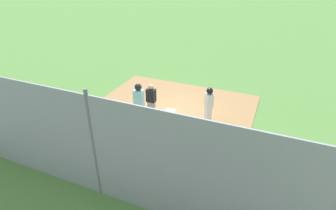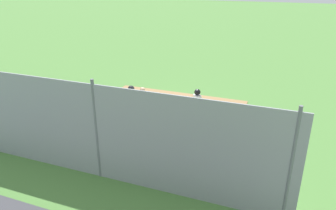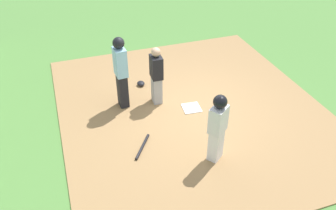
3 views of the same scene
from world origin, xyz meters
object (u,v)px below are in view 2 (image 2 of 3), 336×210
home_plate (161,114)px  umpire (132,105)px  runner (197,104)px  baseball_bat (169,131)px  catcher_mask (124,116)px  catcher (143,103)px

home_plate → umpire: size_ratio=0.24×
home_plate → runner: (1.80, -0.21, 0.87)m
baseball_bat → catcher_mask: 2.55m
umpire → home_plate: bearing=-27.5°
runner → baseball_bat: size_ratio=1.94×
runner → catcher_mask: bearing=-24.7°
catcher → baseball_bat: size_ratio=1.89×
baseball_bat → umpire: bearing=35.0°
home_plate → catcher_mask: bearing=-147.8°
umpire → catcher_mask: 1.37m
catcher → runner: runner is taller
runner → baseball_bat: bearing=22.9°
home_plate → umpire: bearing=-113.7°
catcher → umpire: 0.88m
home_plate → runner: size_ratio=0.28×
catcher → runner: bearing=-75.7°
catcher → catcher_mask: (-0.88, -0.19, -0.72)m
home_plate → catcher: (-0.57, -0.73, 0.77)m
home_plate → catcher: bearing=-128.1°
home_plate → baseball_bat: size_ratio=0.55×
catcher → baseball_bat: bearing=-115.7°
catcher → baseball_bat: (1.59, -0.83, -0.75)m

